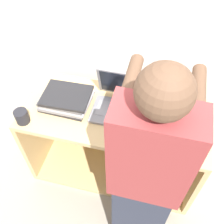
# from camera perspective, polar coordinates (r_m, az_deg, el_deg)

# --- Properties ---
(ground_plane) EXTENTS (12.00, 12.00, 0.00)m
(ground_plane) POSITION_cam_1_polar(r_m,az_deg,el_deg) (2.44, -1.29, -17.78)
(ground_plane) COLOR #9E9384
(wall_back) EXTENTS (8.00, 0.05, 2.40)m
(wall_back) POSITION_cam_1_polar(r_m,az_deg,el_deg) (1.95, 3.77, 16.76)
(wall_back) COLOR silver
(wall_back) RESTS_ON ground_plane
(cart) EXTENTS (1.39, 0.61, 0.79)m
(cart) POSITION_cam_1_polar(r_m,az_deg,el_deg) (2.27, 1.04, -5.20)
(cart) COLOR tan
(cart) RESTS_ON ground_plane
(laptop_open) EXTENTS (0.34, 0.33, 0.28)m
(laptop_open) POSITION_cam_1_polar(r_m,az_deg,el_deg) (1.91, 1.07, 2.02)
(laptop_open) COLOR gray
(laptop_open) RESTS_ON cart
(laptop_stack_left) EXTENTS (0.37, 0.28, 0.11)m
(laptop_stack_left) POSITION_cam_1_polar(r_m,az_deg,el_deg) (1.96, -9.96, 2.77)
(laptop_stack_left) COLOR #232326
(laptop_stack_left) RESTS_ON cart
(laptop_stack_right) EXTENTS (0.36, 0.28, 0.11)m
(laptop_stack_right) POSITION_cam_1_polar(r_m,az_deg,el_deg) (1.85, 11.92, -1.32)
(laptop_stack_right) COLOR #B7B7BC
(laptop_stack_right) RESTS_ON cart
(person) EXTENTS (0.40, 0.53, 1.71)m
(person) POSITION_cam_1_polar(r_m,az_deg,el_deg) (1.55, 7.20, -14.78)
(person) COLOR #2D3342
(person) RESTS_ON ground_plane
(mug) EXTENTS (0.10, 0.10, 0.10)m
(mug) POSITION_cam_1_polar(r_m,az_deg,el_deg) (1.93, -19.03, -0.94)
(mug) COLOR #232328
(mug) RESTS_ON cart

